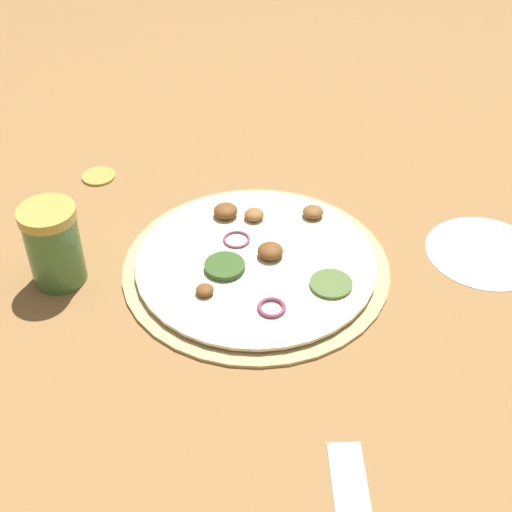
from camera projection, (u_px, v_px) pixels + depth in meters
The scene contains 5 objects.
ground_plane at pixel (256, 268), 0.84m from camera, with size 3.00×3.00×0.00m, color #9E703F.
pizza at pixel (256, 263), 0.84m from camera, with size 0.32×0.32×0.03m.
spice_jar at pixel (54, 245), 0.80m from camera, with size 0.06×0.06×0.10m.
loose_cap at pixel (99, 175), 0.99m from camera, with size 0.05×0.05×0.01m.
flour_patch at pixel (484, 252), 0.87m from camera, with size 0.14×0.14×0.00m.
Camera 1 is at (0.58, -0.26, 0.55)m, focal length 50.00 mm.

